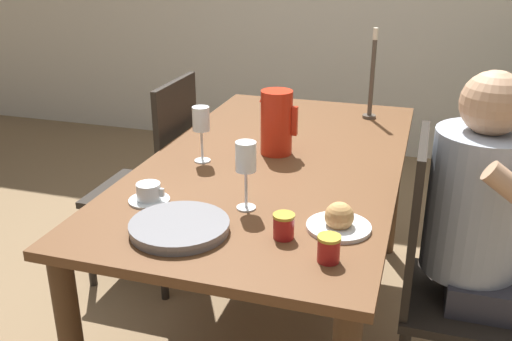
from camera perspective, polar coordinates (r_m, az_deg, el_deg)
name	(u,v)px	position (r m, az deg, el deg)	size (l,w,h in m)	color
ground_plane	(274,327)	(2.47, 1.80, -15.39)	(20.00, 20.00, 0.00)	#7F6647
dining_table	(276,185)	(2.14, 2.01, -1.41)	(0.90, 1.69, 0.76)	brown
chair_person_side	(446,279)	(1.96, 18.48, -10.21)	(0.42, 0.42, 0.96)	black
chair_opposite	(156,180)	(2.62, -9.98, -0.90)	(0.42, 0.42, 0.96)	black
person_seated	(486,224)	(1.91, 21.98, -5.02)	(0.39, 0.41, 1.16)	#33333D
red_pitcher	(277,122)	(2.11, 2.07, 4.86)	(0.14, 0.12, 0.24)	red
wine_glass_water	(201,121)	(2.03, -5.52, 4.90)	(0.06, 0.06, 0.20)	white
wine_glass_juice	(246,161)	(1.65, -1.02, 0.99)	(0.06, 0.06, 0.21)	white
teacup_near_person	(149,194)	(1.78, -10.66, -2.31)	(0.13, 0.13, 0.06)	silver
serving_tray	(179,227)	(1.59, -7.66, -5.62)	(0.28, 0.28, 0.03)	gray
bread_plate	(339,221)	(1.60, 8.30, -5.00)	(0.18, 0.18, 0.08)	silver
jam_jar_amber	(329,247)	(1.44, 7.29, -7.64)	(0.06, 0.06, 0.07)	#A81E1E
jam_jar_red	(284,225)	(1.53, 2.79, -5.46)	(0.06, 0.06, 0.07)	#A81E1E
candlestick_tall	(372,83)	(2.59, 11.50, 8.60)	(0.06, 0.06, 0.40)	#4C4238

